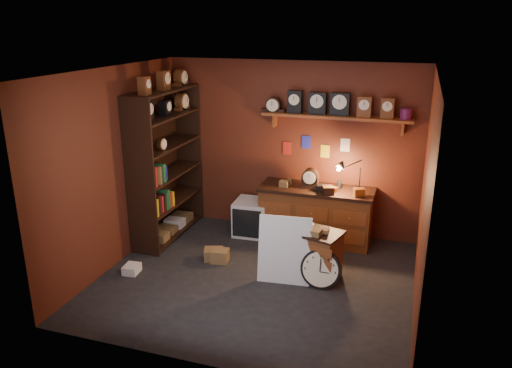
% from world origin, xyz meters
% --- Properties ---
extents(floor, '(4.00, 4.00, 0.00)m').
position_xyz_m(floor, '(0.00, 0.00, 0.00)').
color(floor, black).
rests_on(floor, ground).
extents(room_shell, '(4.02, 3.62, 2.71)m').
position_xyz_m(room_shell, '(0.04, 0.11, 1.72)').
color(room_shell, '#5D2516').
rests_on(room_shell, ground).
extents(shelving_unit, '(0.47, 1.60, 2.58)m').
position_xyz_m(shelving_unit, '(-1.79, 0.98, 1.25)').
color(shelving_unit, black).
rests_on(shelving_unit, ground).
extents(workbench, '(1.73, 0.66, 1.36)m').
position_xyz_m(workbench, '(0.49, 1.47, 0.47)').
color(workbench, brown).
rests_on(workbench, ground).
extents(low_cabinet, '(0.68, 0.61, 0.74)m').
position_xyz_m(low_cabinet, '(0.76, 0.31, 0.36)').
color(low_cabinet, brown).
rests_on(low_cabinet, ground).
extents(big_round_clock, '(0.52, 0.17, 0.52)m').
position_xyz_m(big_round_clock, '(0.85, 0.07, 0.25)').
color(big_round_clock, black).
rests_on(big_round_clock, ground).
extents(white_panel, '(0.70, 0.25, 0.90)m').
position_xyz_m(white_panel, '(0.37, 0.08, 0.00)').
color(white_panel, silver).
rests_on(white_panel, ground).
extents(mini_fridge, '(0.56, 0.58, 0.56)m').
position_xyz_m(mini_fridge, '(-0.51, 1.39, 0.28)').
color(mini_fridge, silver).
rests_on(mini_fridge, ground).
extents(floor_box_a, '(0.32, 0.30, 0.16)m').
position_xyz_m(floor_box_a, '(-0.75, 0.36, 0.08)').
color(floor_box_a, brown).
rests_on(floor_box_a, ground).
extents(floor_box_b, '(0.21, 0.25, 0.12)m').
position_xyz_m(floor_box_b, '(-1.65, -0.36, 0.06)').
color(floor_box_b, white).
rests_on(floor_box_b, ground).
extents(floor_box_c, '(0.27, 0.24, 0.18)m').
position_xyz_m(floor_box_c, '(-0.64, 0.31, 0.09)').
color(floor_box_c, brown).
rests_on(floor_box_c, ground).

